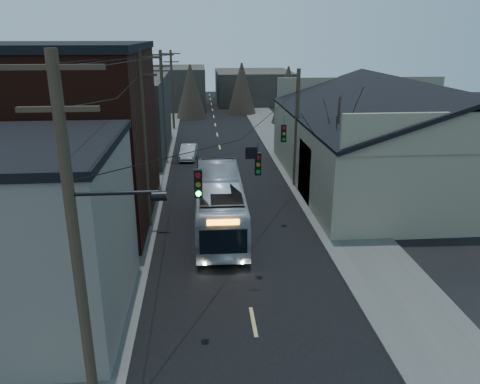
# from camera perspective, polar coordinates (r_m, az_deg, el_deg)

# --- Properties ---
(road_surface) EXTENTS (9.00, 110.00, 0.02)m
(road_surface) POSITION_cam_1_polar(r_m,az_deg,el_deg) (39.24, -1.98, 2.83)
(road_surface) COLOR black
(road_surface) RESTS_ON ground
(sidewalk_left) EXTENTS (4.00, 110.00, 0.12)m
(sidewalk_left) POSITION_cam_1_polar(r_m,az_deg,el_deg) (39.45, -11.46, 2.63)
(sidewalk_left) COLOR #474744
(sidewalk_left) RESTS_ON ground
(sidewalk_right) EXTENTS (4.00, 110.00, 0.12)m
(sidewalk_right) POSITION_cam_1_polar(r_m,az_deg,el_deg) (40.07, 7.35, 3.10)
(sidewalk_right) COLOR #474744
(sidewalk_right) RESTS_ON ground
(building_clapboard) EXTENTS (8.00, 8.00, 7.00)m
(building_clapboard) POSITION_cam_1_polar(r_m,az_deg,el_deg) (19.55, -25.96, -5.12)
(building_clapboard) COLOR slate
(building_clapboard) RESTS_ON ground
(building_brick) EXTENTS (10.00, 12.00, 10.00)m
(building_brick) POSITION_cam_1_polar(r_m,az_deg,el_deg) (29.43, -20.96, 6.20)
(building_brick) COLOR black
(building_brick) RESTS_ON ground
(building_left_far) EXTENTS (9.00, 14.00, 7.00)m
(building_left_far) POSITION_cam_1_polar(r_m,az_deg,el_deg) (44.94, -14.79, 8.84)
(building_left_far) COLOR #2D2824
(building_left_far) RESTS_ON ground
(warehouse) EXTENTS (16.16, 20.60, 7.73)m
(warehouse) POSITION_cam_1_polar(r_m,az_deg,el_deg) (36.81, 19.14, 5.05)
(warehouse) COLOR gray
(warehouse) RESTS_ON ground
(building_far_left) EXTENTS (10.00, 12.00, 6.00)m
(building_far_left) POSITION_cam_1_polar(r_m,az_deg,el_deg) (73.22, -8.31, 12.50)
(building_far_left) COLOR #2D2824
(building_far_left) RESTS_ON ground
(building_far_right) EXTENTS (12.00, 14.00, 5.00)m
(building_far_right) POSITION_cam_1_polar(r_m,az_deg,el_deg) (78.63, 1.64, 12.73)
(building_far_right) COLOR #2D2824
(building_far_right) RESTS_ON ground
(bare_tree) EXTENTS (0.40, 0.40, 7.20)m
(bare_tree) POSITION_cam_1_polar(r_m,az_deg,el_deg) (29.80, 11.60, 4.44)
(bare_tree) COLOR black
(bare_tree) RESTS_ON ground
(utility_lines) EXTENTS (11.24, 45.28, 10.50)m
(utility_lines) POSITION_cam_1_polar(r_m,az_deg,el_deg) (32.38, -7.09, 8.27)
(utility_lines) COLOR #382B1E
(utility_lines) RESTS_ON ground
(bus) EXTENTS (2.75, 11.12, 3.09)m
(bus) POSITION_cam_1_polar(r_m,az_deg,el_deg) (26.96, -2.48, -1.29)
(bus) COLOR #B2B7BF
(bus) RESTS_ON ground
(parked_car) EXTENTS (1.66, 3.96, 1.27)m
(parked_car) POSITION_cam_1_polar(r_m,az_deg,el_deg) (42.59, -6.30, 4.88)
(parked_car) COLOR #B4B8BC
(parked_car) RESTS_ON ground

